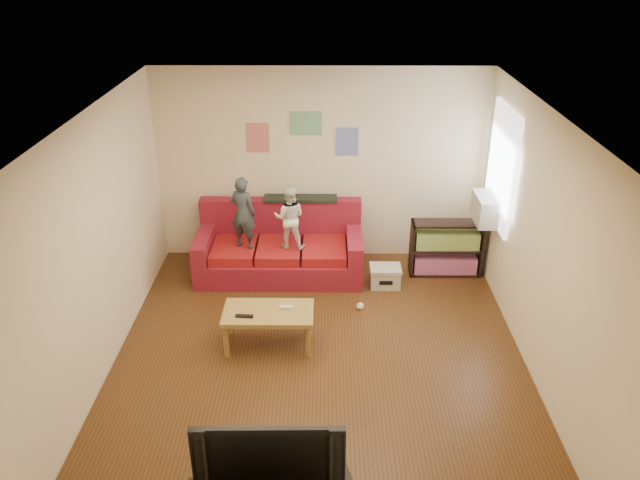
{
  "coord_description": "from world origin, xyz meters",
  "views": [
    {
      "loc": [
        0.06,
        -5.62,
        4.2
      ],
      "look_at": [
        0.0,
        0.8,
        1.05
      ],
      "focal_mm": 35.0,
      "sensor_mm": 36.0,
      "label": 1
    }
  ],
  "objects_px": {
    "file_box": "(385,276)",
    "television": "(270,451)",
    "coffee_table": "(268,316)",
    "sofa": "(280,250)",
    "bookshelf": "(446,251)",
    "child_b": "(289,218)",
    "child_a": "(243,213)"
  },
  "relations": [
    {
      "from": "coffee_table",
      "to": "file_box",
      "type": "bearing_deg",
      "value": 43.34
    },
    {
      "from": "child_a",
      "to": "coffee_table",
      "type": "relative_size",
      "value": 0.98
    },
    {
      "from": "sofa",
      "to": "television",
      "type": "bearing_deg",
      "value": -87.07
    },
    {
      "from": "child_b",
      "to": "bookshelf",
      "type": "distance_m",
      "value": 2.18
    },
    {
      "from": "child_b",
      "to": "bookshelf",
      "type": "bearing_deg",
      "value": -171.96
    },
    {
      "from": "bookshelf",
      "to": "television",
      "type": "height_order",
      "value": "television"
    },
    {
      "from": "television",
      "to": "sofa",
      "type": "bearing_deg",
      "value": 91.89
    },
    {
      "from": "sofa",
      "to": "coffee_table",
      "type": "bearing_deg",
      "value": -90.46
    },
    {
      "from": "child_b",
      "to": "file_box",
      "type": "bearing_deg",
      "value": 174.58
    },
    {
      "from": "child_b",
      "to": "file_box",
      "type": "relative_size",
      "value": 2.09
    },
    {
      "from": "child_a",
      "to": "file_box",
      "type": "xyz_separation_m",
      "value": [
        1.86,
        -0.21,
        -0.81
      ]
    },
    {
      "from": "coffee_table",
      "to": "file_box",
      "type": "relative_size",
      "value": 2.45
    },
    {
      "from": "file_box",
      "to": "television",
      "type": "xyz_separation_m",
      "value": [
        -1.2,
        -3.76,
        0.63
      ]
    },
    {
      "from": "child_a",
      "to": "coffee_table",
      "type": "distance_m",
      "value": 1.72
    },
    {
      "from": "sofa",
      "to": "file_box",
      "type": "height_order",
      "value": "sofa"
    },
    {
      "from": "coffee_table",
      "to": "bookshelf",
      "type": "distance_m",
      "value": 2.84
    },
    {
      "from": "sofa",
      "to": "bookshelf",
      "type": "distance_m",
      "value": 2.26
    },
    {
      "from": "coffee_table",
      "to": "bookshelf",
      "type": "height_order",
      "value": "bookshelf"
    },
    {
      "from": "coffee_table",
      "to": "sofa",
      "type": "bearing_deg",
      "value": 89.54
    },
    {
      "from": "coffee_table",
      "to": "television",
      "type": "relative_size",
      "value": 0.9
    },
    {
      "from": "child_b",
      "to": "bookshelf",
      "type": "height_order",
      "value": "child_b"
    },
    {
      "from": "file_box",
      "to": "television",
      "type": "height_order",
      "value": "television"
    },
    {
      "from": "child_b",
      "to": "bookshelf",
      "type": "relative_size",
      "value": 0.89
    },
    {
      "from": "bookshelf",
      "to": "coffee_table",
      "type": "bearing_deg",
      "value": -143.17
    },
    {
      "from": "bookshelf",
      "to": "sofa",
      "type": "bearing_deg",
      "value": 179.13
    },
    {
      "from": "child_b",
      "to": "television",
      "type": "relative_size",
      "value": 0.77
    },
    {
      "from": "television",
      "to": "child_b",
      "type": "bearing_deg",
      "value": 89.9
    },
    {
      "from": "bookshelf",
      "to": "file_box",
      "type": "relative_size",
      "value": 2.36
    },
    {
      "from": "sofa",
      "to": "coffee_table",
      "type": "xyz_separation_m",
      "value": [
        -0.01,
        -1.73,
        0.06
      ]
    },
    {
      "from": "bookshelf",
      "to": "television",
      "type": "xyz_separation_m",
      "value": [
        -2.04,
        -4.11,
        0.43
      ]
    },
    {
      "from": "child_a",
      "to": "child_b",
      "type": "distance_m",
      "value": 0.6
    },
    {
      "from": "child_b",
      "to": "file_box",
      "type": "distance_m",
      "value": 1.48
    }
  ]
}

